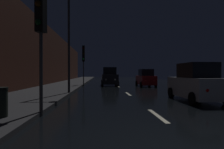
{
  "coord_description": "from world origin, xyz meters",
  "views": [
    {
      "loc": [
        -2.04,
        -3.73,
        1.53
      ],
      "look_at": [
        -0.53,
        20.62,
        1.34
      ],
      "focal_mm": 30.8,
      "sensor_mm": 36.0,
      "label": 1
    }
  ],
  "objects_px": {
    "car_approaching_headlights": "(109,77)",
    "car_parked_right_far": "(146,78)",
    "traffic_light_far_left": "(83,57)",
    "car_parked_right_near": "(196,83)",
    "traffic_light_near_left": "(41,16)",
    "streetlamp_overhead": "(75,24)"
  },
  "relations": [
    {
      "from": "car_approaching_headlights",
      "to": "car_parked_right_far",
      "type": "distance_m",
      "value": 4.49
    },
    {
      "from": "traffic_light_far_left",
      "to": "car_parked_right_near",
      "type": "distance_m",
      "value": 15.09
    },
    {
      "from": "traffic_light_near_left",
      "to": "car_parked_right_far",
      "type": "bearing_deg",
      "value": 164.92
    },
    {
      "from": "traffic_light_far_left",
      "to": "streetlamp_overhead",
      "type": "relative_size",
      "value": 0.63
    },
    {
      "from": "streetlamp_overhead",
      "to": "car_parked_right_near",
      "type": "distance_m",
      "value": 8.8
    },
    {
      "from": "traffic_light_far_left",
      "to": "streetlamp_overhead",
      "type": "distance_m",
      "value": 9.69
    },
    {
      "from": "traffic_light_near_left",
      "to": "car_approaching_headlights",
      "type": "distance_m",
      "value": 17.31
    },
    {
      "from": "traffic_light_far_left",
      "to": "car_approaching_headlights",
      "type": "xyz_separation_m",
      "value": [
        3.16,
        0.5,
        -2.48
      ]
    },
    {
      "from": "car_parked_right_near",
      "to": "traffic_light_near_left",
      "type": "bearing_deg",
      "value": 114.41
    },
    {
      "from": "car_approaching_headlights",
      "to": "streetlamp_overhead",
      "type": "bearing_deg",
      "value": -16.17
    },
    {
      "from": "traffic_light_far_left",
      "to": "traffic_light_near_left",
      "type": "relative_size",
      "value": 0.99
    },
    {
      "from": "car_approaching_headlights",
      "to": "car_parked_right_far",
      "type": "relative_size",
      "value": 1.13
    },
    {
      "from": "streetlamp_overhead",
      "to": "car_parked_right_near",
      "type": "relative_size",
      "value": 1.85
    },
    {
      "from": "streetlamp_overhead",
      "to": "car_parked_right_near",
      "type": "xyz_separation_m",
      "value": [
        7.03,
        -3.41,
        -4.06
      ]
    },
    {
      "from": "traffic_light_near_left",
      "to": "car_approaching_headlights",
      "type": "xyz_separation_m",
      "value": [
        3.26,
        16.82,
        -2.52
      ]
    },
    {
      "from": "traffic_light_near_left",
      "to": "car_parked_right_far",
      "type": "height_order",
      "value": "traffic_light_near_left"
    },
    {
      "from": "traffic_light_far_left",
      "to": "car_parked_right_near",
      "type": "bearing_deg",
      "value": 27.24
    },
    {
      "from": "traffic_light_near_left",
      "to": "car_parked_right_near",
      "type": "height_order",
      "value": "traffic_light_near_left"
    },
    {
      "from": "streetlamp_overhead",
      "to": "car_parked_right_far",
      "type": "xyz_separation_m",
      "value": [
        7.03,
        8.27,
        -4.1
      ]
    },
    {
      "from": "traffic_light_far_left",
      "to": "streetlamp_overhead",
      "type": "height_order",
      "value": "streetlamp_overhead"
    },
    {
      "from": "traffic_light_far_left",
      "to": "car_approaching_headlights",
      "type": "height_order",
      "value": "traffic_light_far_left"
    },
    {
      "from": "traffic_light_far_left",
      "to": "streetlamp_overhead",
      "type": "bearing_deg",
      "value": -0.6
    }
  ]
}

